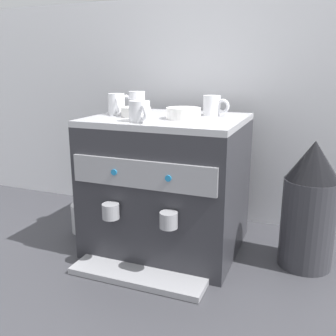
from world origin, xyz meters
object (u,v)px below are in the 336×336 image
ceramic_cup_3 (117,104)px  ceramic_bowl_0 (183,114)px  ceramic_cup_2 (140,111)px  milk_pitcher (84,218)px  coffee_grinder (309,206)px  ceramic_cup_0 (213,106)px  ceramic_cup_1 (136,102)px  espresso_machine (168,184)px  ceramic_bowl_1 (136,112)px

ceramic_cup_3 → ceramic_bowl_0: bearing=-5.1°
ceramic_cup_2 → milk_pitcher: ceramic_cup_2 is taller
ceramic_bowl_0 → coffee_grinder: ceramic_bowl_0 is taller
ceramic_cup_3 → milk_pitcher: ceramic_cup_3 is taller
ceramic_cup_0 → ceramic_cup_3: 0.35m
ceramic_cup_0 → ceramic_cup_1: size_ratio=1.14×
espresso_machine → ceramic_cup_1: 0.34m
ceramic_cup_1 → ceramic_bowl_0: 0.26m
ceramic_bowl_1 → milk_pitcher: 0.52m
ceramic_cup_1 → ceramic_cup_2: (0.13, -0.23, -0.01)m
coffee_grinder → ceramic_cup_0: bearing=170.0°
espresso_machine → ceramic_cup_3: 0.35m
milk_pitcher → ceramic_cup_3: bearing=3.1°
ceramic_cup_1 → milk_pitcher: (-0.20, -0.10, -0.47)m
ceramic_cup_1 → espresso_machine: bearing=-26.9°
ceramic_cup_0 → ceramic_cup_3: size_ratio=1.09×
espresso_machine → ceramic_bowl_1: 0.29m
espresso_machine → ceramic_cup_0: ceramic_cup_0 is taller
milk_pitcher → ceramic_cup_1: bearing=25.7°
ceramic_cup_2 → ceramic_bowl_1: (-0.07, 0.11, -0.02)m
coffee_grinder → milk_pitcher: 0.88m
ceramic_cup_1 → ceramic_bowl_1: bearing=-64.1°
ceramic_cup_0 → ceramic_cup_2: ceramic_cup_0 is taller
espresso_machine → milk_pitcher: espresso_machine is taller
ceramic_cup_3 → coffee_grinder: size_ratio=0.21×
ceramic_cup_1 → ceramic_cup_0: bearing=1.8°
ceramic_cup_3 → milk_pitcher: bearing=-176.9°
ceramic_bowl_1 → coffee_grinder: bearing=5.7°
ceramic_cup_0 → milk_pitcher: 0.70m
ceramic_cup_3 → ceramic_bowl_1: (0.09, -0.03, -0.02)m
espresso_machine → ceramic_bowl_0: 0.28m
espresso_machine → milk_pitcher: (-0.37, -0.01, -0.19)m
ceramic_cup_0 → milk_pitcher: size_ratio=0.84×
ceramic_cup_3 → ceramic_cup_1: bearing=68.3°
espresso_machine → ceramic_cup_3: bearing=-178.4°
espresso_machine → ceramic_bowl_0: bearing=-23.1°
espresso_machine → ceramic_bowl_1: (-0.11, -0.03, 0.26)m
espresso_machine → coffee_grinder: (0.50, 0.03, -0.03)m
espresso_machine → ceramic_bowl_1: size_ratio=5.21×
ceramic_bowl_0 → coffee_grinder: bearing=7.9°
ceramic_bowl_0 → ceramic_bowl_1: size_ratio=1.11×
ceramic_cup_2 → ceramic_bowl_1: size_ratio=0.85×
ceramic_cup_0 → ceramic_cup_3: bearing=-163.8°
ceramic_cup_2 → ceramic_cup_3: size_ratio=0.98×
espresso_machine → ceramic_cup_3: size_ratio=5.97×
ceramic_cup_1 → ceramic_bowl_0: size_ratio=0.75×
ceramic_cup_2 → ceramic_cup_3: 0.21m
ceramic_cup_3 → ceramic_cup_0: bearing=16.2°
ceramic_bowl_1 → coffee_grinder: (0.61, 0.06, -0.29)m
ceramic_cup_1 → milk_pitcher: size_ratio=0.74×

